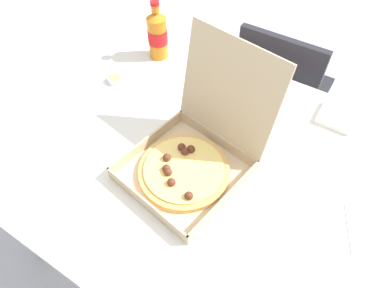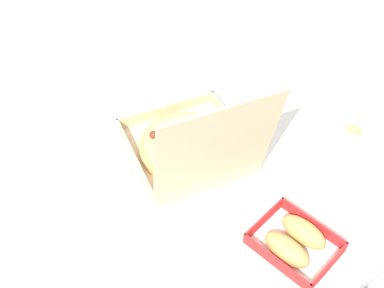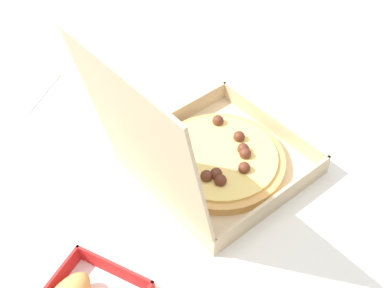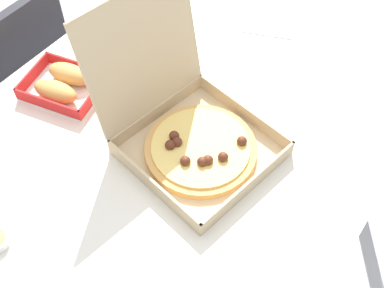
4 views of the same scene
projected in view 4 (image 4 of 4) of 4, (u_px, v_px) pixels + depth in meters
ground_plane at (182, 259)px, 1.78m from camera, size 10.00×10.00×0.00m
dining_table at (177, 150)px, 1.24m from camera, size 1.38×0.95×0.75m
chair at (11, 86)px, 1.65m from camera, size 0.40×0.40×0.83m
pizza_box_open at (191, 133)px, 1.12m from camera, size 0.36×0.41×0.34m
bread_side_box at (63, 84)px, 1.25m from camera, size 0.19×0.22×0.06m
paper_menu at (273, 13)px, 1.45m from camera, size 0.25×0.22×0.00m
napkin_pile at (137, 12)px, 1.45m from camera, size 0.11×0.11×0.02m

